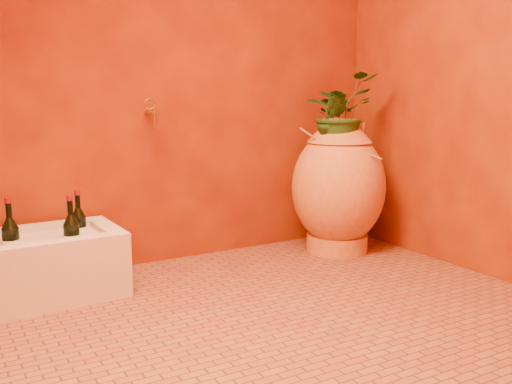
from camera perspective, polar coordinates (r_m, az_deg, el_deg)
floor at (r=2.62m, az=2.06°, el=-11.84°), size 2.50×2.50×0.00m
wall_back at (r=3.33m, az=-7.28°, el=14.66°), size 2.50×0.02×2.50m
wall_right at (r=3.29m, az=21.61°, el=14.12°), size 0.02×2.00×2.50m
amphora at (r=3.50m, az=8.24°, el=0.55°), size 0.60×0.60×0.81m
stone_basin at (r=2.93m, az=-20.16°, el=-6.95°), size 0.70×0.48×0.32m
wine_bottle_a at (r=2.85m, az=-23.28°, el=-4.68°), size 0.08×0.08×0.33m
wine_bottle_b at (r=2.85m, az=-17.93°, el=-4.40°), size 0.08×0.08×0.32m
wine_bottle_c at (r=3.02m, az=-17.26°, el=-3.61°), size 0.08×0.08×0.31m
wall_tap at (r=3.17m, az=-10.46°, el=7.93°), size 0.07×0.14×0.16m
plant_main at (r=3.46m, az=8.35°, el=7.87°), size 0.49×0.45×0.47m
plant_side at (r=3.39m, az=7.63°, el=7.07°), size 0.22×0.22×0.32m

